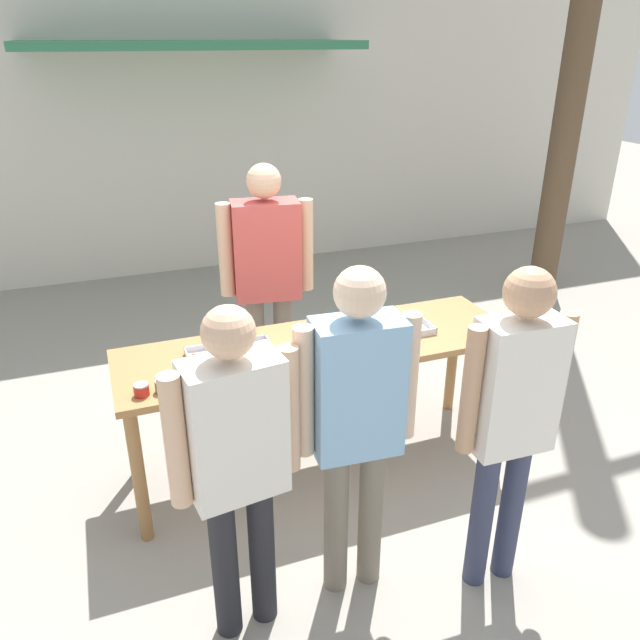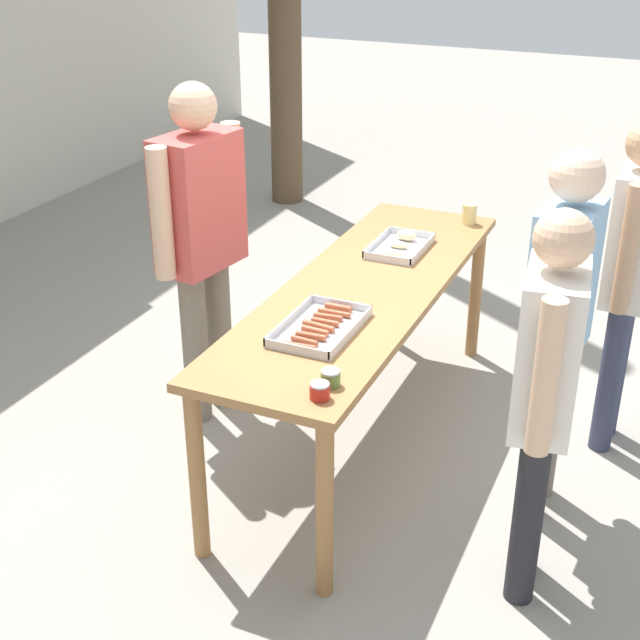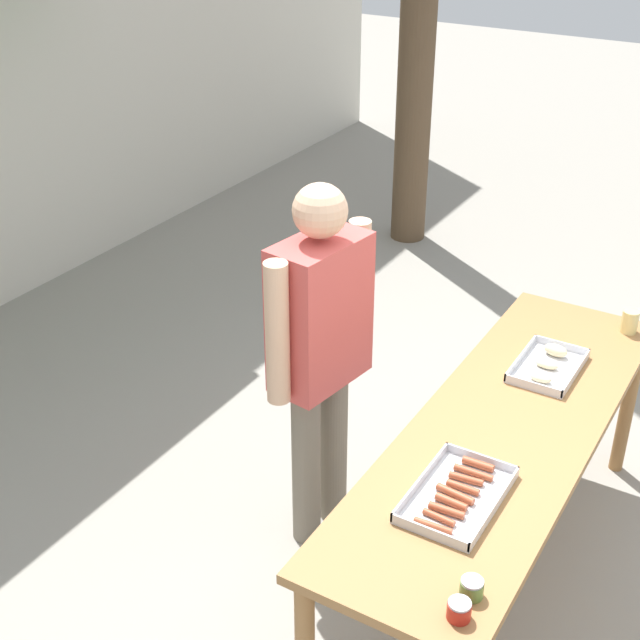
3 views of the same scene
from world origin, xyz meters
The scene contains 12 objects.
ground_plane centered at (0.00, 0.00, 0.00)m, with size 24.00×24.00×0.00m, color gray.
building_facade_back centered at (0.00, 3.98, 2.26)m, with size 12.00×1.11×4.50m.
serving_table centered at (0.00, 0.00, 0.75)m, with size 2.34×0.69×0.85m.
food_tray_sausages centered at (-0.52, 0.00, 0.86)m, with size 0.48×0.30×0.04m.
food_tray_buns centered at (0.51, 0.00, 0.87)m, with size 0.40×0.26×0.06m.
condiment_jar_mustard centered at (-1.03, -0.23, 0.88)m, with size 0.08×0.08×0.06m.
condiment_jar_ketchup centered at (-0.93, -0.23, 0.88)m, with size 0.08×0.08×0.06m.
beer_cup centered at (1.03, -0.23, 0.91)m, with size 0.08×0.08×0.11m.
person_server_behind_table centered at (-0.07, 0.84, 1.04)m, with size 0.63×0.31×1.75m.
person_customer_holding_hotdog centered at (-0.73, -0.99, 0.95)m, with size 0.56×0.26×1.59m.
person_customer_with_cup centered at (0.48, -1.14, 0.99)m, with size 0.53×0.21×1.64m.
person_customer_waiting_in_line centered at (-0.18, -0.93, 1.00)m, with size 0.56×0.24×1.66m.
Camera 1 is at (-1.13, -3.03, 2.48)m, focal length 35.00 mm.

